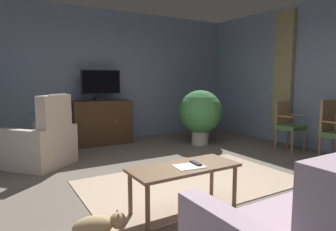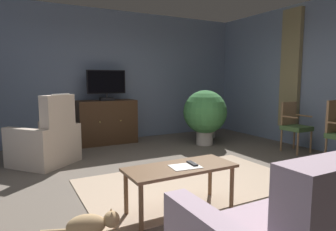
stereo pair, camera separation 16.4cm
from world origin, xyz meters
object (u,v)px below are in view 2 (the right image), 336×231
at_px(television, 106,84).
at_px(potted_plant_tall_palm_by_window, 205,113).
at_px(armchair_facing_sofa, 47,143).
at_px(side_chair_nearest_door, 294,125).
at_px(coffee_table, 180,172).
at_px(cat, 91,224).
at_px(potted_plant_leafy_by_curtain, 207,113).
at_px(folded_newspaper, 185,166).
at_px(tv_remote, 192,164).
at_px(tv_cabinet, 107,123).

height_order(television, potted_plant_tall_palm_by_window, television).
distance_m(armchair_facing_sofa, potted_plant_tall_palm_by_window, 3.07).
distance_m(side_chair_nearest_door, potted_plant_tall_palm_by_window, 1.71).
height_order(coffee_table, cat, coffee_table).
relative_size(television, side_chair_nearest_door, 0.87).
height_order(coffee_table, potted_plant_tall_palm_by_window, potted_plant_tall_palm_by_window).
distance_m(television, potted_plant_leafy_by_curtain, 2.38).
distance_m(folded_newspaper, armchair_facing_sofa, 2.71).
bearing_deg(tv_remote, cat, 96.29).
distance_m(tv_cabinet, potted_plant_tall_palm_by_window, 2.08).
bearing_deg(tv_cabinet, tv_remote, -92.41).
height_order(tv_remote, side_chair_nearest_door, side_chair_nearest_door).
distance_m(television, armchair_facing_sofa, 1.88).
xyz_separation_m(tv_cabinet, cat, (-1.21, -3.57, -0.33)).
bearing_deg(potted_plant_tall_palm_by_window, cat, -140.05).
bearing_deg(potted_plant_tall_palm_by_window, television, 149.32).
bearing_deg(coffee_table, tv_cabinet, 85.44).
relative_size(folded_newspaper, cat, 0.46).
xyz_separation_m(tv_remote, armchair_facing_sofa, (-1.15, 2.47, -0.14)).
xyz_separation_m(armchair_facing_sofa, potted_plant_tall_palm_by_window, (3.05, -0.01, 0.31)).
bearing_deg(coffee_table, television, 85.37).
distance_m(potted_plant_leafy_by_curtain, potted_plant_tall_palm_by_window, 0.79).
bearing_deg(cat, coffee_table, 2.52).
height_order(television, side_chair_nearest_door, television).
bearing_deg(tv_cabinet, coffee_table, -94.56).
relative_size(tv_remote, potted_plant_leafy_by_curtain, 0.16).
bearing_deg(tv_remote, potted_plant_tall_palm_by_window, -33.02).
relative_size(television, armchair_facing_sofa, 0.69).
xyz_separation_m(coffee_table, tv_remote, (0.13, -0.01, 0.07)).
height_order(tv_cabinet, side_chair_nearest_door, side_chair_nearest_door).
height_order(coffee_table, side_chair_nearest_door, side_chair_nearest_door).
xyz_separation_m(potted_plant_tall_palm_by_window, cat, (-2.96, -2.48, -0.56)).
distance_m(folded_newspaper, potted_plant_leafy_by_curtain, 3.98).
bearing_deg(folded_newspaper, armchair_facing_sofa, 119.35).
relative_size(tv_cabinet, coffee_table, 1.07).
relative_size(coffee_table, potted_plant_leafy_by_curtain, 1.10).
bearing_deg(coffee_table, folded_newspaper, -51.85).
xyz_separation_m(tv_cabinet, tv_remote, (-0.15, -3.55, 0.05)).
height_order(television, tv_remote, television).
height_order(potted_plant_tall_palm_by_window, cat, potted_plant_tall_palm_by_window).
bearing_deg(tv_remote, armchair_facing_sofa, 29.73).
xyz_separation_m(tv_cabinet, folded_newspaper, (-0.25, -3.58, 0.04)).
xyz_separation_m(coffee_table, potted_plant_tall_palm_by_window, (2.04, 2.44, 0.24)).
xyz_separation_m(television, tv_remote, (-0.15, -3.49, -0.76)).
bearing_deg(cat, tv_remote, 1.51).
height_order(tv_cabinet, folded_newspaper, tv_cabinet).
xyz_separation_m(coffee_table, cat, (-0.93, -0.04, -0.32)).
bearing_deg(armchair_facing_sofa, potted_plant_leafy_by_curtain, 9.64).
relative_size(potted_plant_leafy_by_curtain, potted_plant_tall_palm_by_window, 0.92).
height_order(television, armchair_facing_sofa, television).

